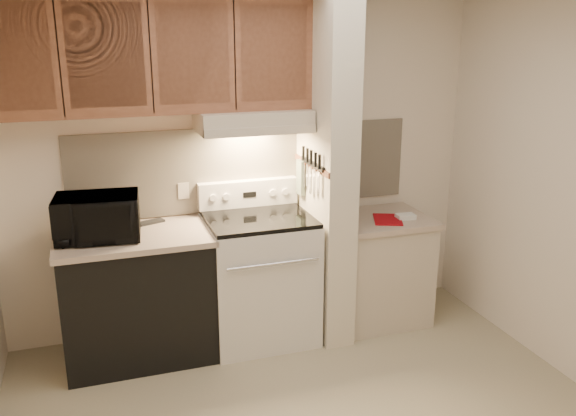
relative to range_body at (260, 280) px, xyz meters
name	(u,v)px	position (x,y,z in m)	size (l,w,h in m)	color
wall_back	(246,166)	(0.00, 0.34, 0.79)	(3.60, 0.02, 2.50)	#F6E5CF
backsplash	(246,168)	(0.00, 0.33, 0.78)	(2.60, 0.02, 0.63)	beige
range_body	(260,280)	(0.00, 0.00, 0.00)	(0.76, 0.65, 0.92)	silver
oven_window	(272,292)	(0.00, -0.32, 0.04)	(0.50, 0.01, 0.30)	black
oven_handle	(274,264)	(0.00, -0.35, 0.26)	(0.02, 0.02, 0.65)	silver
cooktop	(259,219)	(0.00, 0.00, 0.48)	(0.74, 0.64, 0.03)	black
range_backguard	(248,193)	(0.00, 0.28, 0.59)	(0.76, 0.08, 0.20)	silver
range_display	(250,195)	(0.00, 0.24, 0.59)	(0.10, 0.01, 0.04)	black
range_knob_left_outer	(213,198)	(-0.28, 0.24, 0.59)	(0.05, 0.05, 0.02)	silver
range_knob_left_inner	(226,197)	(-0.18, 0.24, 0.59)	(0.05, 0.05, 0.02)	silver
range_knob_right_inner	(273,193)	(0.18, 0.24, 0.59)	(0.05, 0.05, 0.02)	silver
range_knob_right_outer	(285,192)	(0.28, 0.24, 0.59)	(0.05, 0.05, 0.02)	silver
dishwasher_front	(138,298)	(-0.88, 0.01, -0.03)	(1.00, 0.63, 0.87)	black
left_countertop	(133,237)	(-0.88, 0.01, 0.43)	(1.04, 0.67, 0.04)	#B9A390
spoon_rest	(148,223)	(-0.76, 0.21, 0.46)	(0.23, 0.07, 0.02)	black
teal_jar	(96,236)	(-1.12, -0.09, 0.49)	(0.08, 0.08, 0.09)	#256463
outlet	(184,191)	(-0.48, 0.32, 0.64)	(0.08, 0.01, 0.12)	beige
microwave	(97,217)	(-1.10, -0.01, 0.60)	(0.53, 0.36, 0.30)	black
partition_pillar	(326,171)	(0.51, -0.01, 0.79)	(0.22, 0.70, 2.50)	beige
pillar_trim	(311,165)	(0.39, -0.01, 0.84)	(0.01, 0.70, 0.04)	brown
knife_strip	(313,164)	(0.39, -0.06, 0.86)	(0.02, 0.42, 0.04)	black
knife_blade_a	(319,183)	(0.38, -0.21, 0.76)	(0.01, 0.04, 0.16)	silver
knife_handle_a	(319,162)	(0.38, -0.22, 0.91)	(0.02, 0.02, 0.10)	black
knife_blade_b	(314,181)	(0.38, -0.12, 0.75)	(0.01, 0.04, 0.18)	silver
knife_handle_b	(315,160)	(0.38, -0.14, 0.91)	(0.02, 0.02, 0.10)	black
knife_blade_c	(311,180)	(0.38, -0.05, 0.74)	(0.01, 0.04, 0.20)	silver
knife_handle_c	(311,157)	(0.38, -0.05, 0.91)	(0.02, 0.02, 0.10)	black
knife_blade_d	(307,175)	(0.38, 0.02, 0.76)	(0.01, 0.04, 0.16)	silver
knife_handle_d	(307,155)	(0.38, 0.02, 0.91)	(0.02, 0.02, 0.10)	black
knife_blade_e	(304,174)	(0.38, 0.10, 0.75)	(0.01, 0.04, 0.18)	silver
knife_handle_e	(303,153)	(0.38, 0.11, 0.91)	(0.02, 0.02, 0.10)	black
oven_mitt	(301,178)	(0.38, 0.17, 0.71)	(0.03, 0.11, 0.26)	gray
right_cab_base	(378,271)	(0.97, -0.01, -0.06)	(0.70, 0.60, 0.81)	beige
right_countertop	(380,220)	(0.97, -0.01, 0.37)	(0.74, 0.64, 0.04)	#B9A390
red_folder	(388,220)	(0.99, -0.09, 0.39)	(0.21, 0.28, 0.01)	#97070F
white_box	(406,217)	(1.13, -0.11, 0.41)	(0.14, 0.09, 0.04)	white
range_hood	(253,120)	(0.00, 0.12, 1.17)	(0.78, 0.44, 0.15)	beige
hood_lip	(261,131)	(0.00, -0.08, 1.12)	(0.78, 0.04, 0.06)	beige
upper_cabinets	(148,54)	(-0.69, 0.17, 1.62)	(2.18, 0.33, 0.77)	brown
cab_door_a	(10,57)	(-1.51, 0.01, 1.62)	(0.46, 0.01, 0.63)	brown
cab_gap_a	(59,56)	(-1.23, 0.01, 1.62)	(0.01, 0.01, 0.73)	black
cab_door_b	(106,56)	(-0.96, 0.01, 1.62)	(0.46, 0.01, 0.63)	brown
cab_gap_b	(150,55)	(-0.69, 0.01, 1.62)	(0.01, 0.01, 0.73)	black
cab_door_c	(193,54)	(-0.42, 0.01, 1.62)	(0.46, 0.01, 0.63)	brown
cab_gap_c	(235,54)	(-0.14, 0.01, 1.62)	(0.01, 0.01, 0.73)	black
cab_door_d	(274,53)	(0.13, 0.01, 1.62)	(0.46, 0.01, 0.63)	brown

